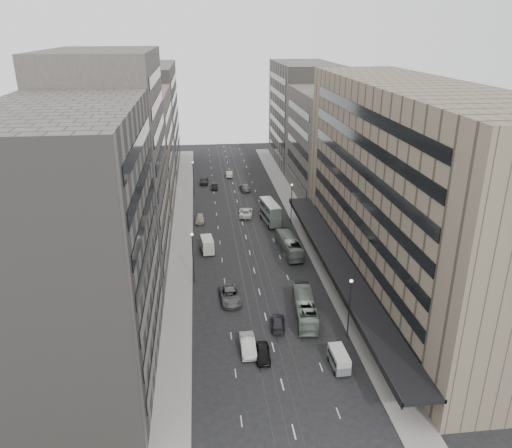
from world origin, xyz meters
name	(u,v)px	position (x,y,z in m)	size (l,w,h in m)	color
ground	(267,321)	(0.00, 0.00, 0.00)	(220.00, 220.00, 0.00)	black
sidewalk_right	(300,218)	(12.00, 37.50, 0.07)	(4.00, 125.00, 0.15)	gray
sidewalk_left	(183,223)	(-12.00, 37.50, 0.07)	(4.00, 125.00, 0.15)	gray
department_store	(408,192)	(21.45, 8.00, 14.95)	(19.20, 60.00, 30.00)	#786858
building_right_mid	(330,145)	(21.50, 52.00, 12.00)	(15.00, 28.00, 24.00)	#49443F
building_right_far	(303,114)	(21.50, 82.00, 14.00)	(15.00, 32.00, 28.00)	#625D58
building_left_a	(74,252)	(-21.50, -8.00, 15.00)	(15.00, 28.00, 30.00)	#625D58
building_left_b	(112,167)	(-21.50, 19.00, 17.00)	(15.00, 26.00, 34.00)	#49443F
building_left_c	(134,154)	(-21.50, 46.00, 12.50)	(15.00, 28.00, 25.00)	gray
building_left_d	(147,119)	(-21.50, 79.00, 14.00)	(15.00, 38.00, 28.00)	#625D58
lamp_right_near	(350,302)	(9.70, -5.00, 5.20)	(0.44, 0.44, 8.32)	#262628
lamp_right_far	(291,199)	(9.70, 35.00, 5.20)	(0.44, 0.44, 8.32)	#262628
lamp_left_near	(193,252)	(-9.70, 12.00, 5.20)	(0.44, 0.44, 8.32)	#262628
lamp_left_far	(193,174)	(-9.70, 55.00, 5.20)	(0.44, 0.44, 8.32)	#262628
bus_near	(305,308)	(5.26, 0.30, 1.50)	(2.51, 10.74, 2.99)	gray
bus_far	(289,245)	(6.84, 21.24, 1.49)	(2.50, 10.70, 2.98)	gray
double_decker	(270,212)	(5.55, 35.65, 2.39)	(3.41, 8.34, 4.43)	slate
vw_microbus	(339,359)	(6.99, -10.81, 1.21)	(1.95, 4.08, 2.18)	slate
panel_van	(207,245)	(-7.36, 22.91, 1.50)	(2.48, 4.48, 2.72)	#BBB6A9
sedan_0	(263,353)	(-1.52, -8.06, 0.72)	(1.71, 4.25, 1.45)	black
sedan_1	(248,345)	(-3.18, -6.39, 0.84)	(1.77, 5.07, 1.67)	beige
sedan_2	(230,296)	(-4.50, 5.80, 0.85)	(2.83, 6.13, 1.70)	#575759
sedan_3	(278,323)	(1.28, -1.64, 0.67)	(1.87, 4.60, 1.33)	#272729
sedan_4	(200,218)	(-8.50, 37.80, 0.78)	(1.84, 4.58, 1.56)	#AA9C8D
sedan_5	(215,186)	(-4.72, 59.72, 0.66)	(1.40, 4.02, 1.33)	black
sedan_6	(246,212)	(1.09, 40.23, 0.82)	(2.72, 5.89, 1.64)	silver
sedan_7	(245,187)	(2.53, 57.85, 0.78)	(2.17, 5.35, 1.55)	#59595C
sedan_8	(204,181)	(-7.16, 64.39, 0.84)	(1.99, 4.95, 1.69)	#242426
sedan_9	(229,174)	(-0.45, 70.14, 0.77)	(1.64, 4.70, 1.55)	#BBB19A
pedestrian	(391,361)	(12.93, -11.59, 1.02)	(0.64, 0.42, 1.75)	black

